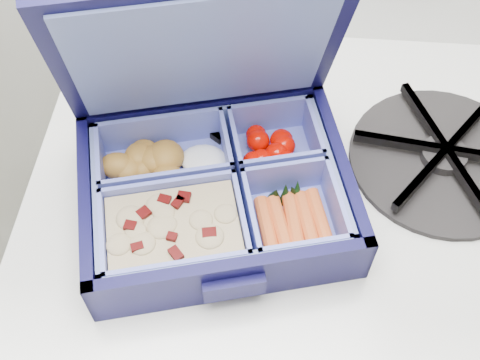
# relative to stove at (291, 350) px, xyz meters

# --- Properties ---
(stove) EXTENTS (0.58, 0.58, 0.87)m
(stove) POSITION_rel_stove_xyz_m (0.00, 0.00, 0.00)
(stove) COLOR silver
(stove) RESTS_ON floor
(bento_box) EXTENTS (0.28, 0.24, 0.06)m
(bento_box) POSITION_rel_stove_xyz_m (-0.10, -0.02, 0.46)
(bento_box) COLOR #0A0833
(bento_box) RESTS_ON stove
(burner_grate) EXTENTS (0.21, 0.21, 0.03)m
(burner_grate) POSITION_rel_stove_xyz_m (0.12, 0.05, 0.45)
(burner_grate) COLOR black
(burner_grate) RESTS_ON stove
(burner_grate_rear) EXTENTS (0.22, 0.22, 0.02)m
(burner_grate_rear) POSITION_rel_stove_xyz_m (-0.17, 0.10, 0.45)
(burner_grate_rear) COLOR black
(burner_grate_rear) RESTS_ON stove
(fork) EXTENTS (0.06, 0.17, 0.01)m
(fork) POSITION_rel_stove_xyz_m (-0.03, 0.09, 0.44)
(fork) COLOR #A6A6A6
(fork) RESTS_ON stove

